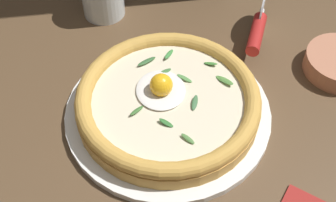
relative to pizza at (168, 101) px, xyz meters
The scene contains 4 objects.
ground_plane 0.06m from the pizza, 51.87° to the right, with size 2.40×2.40×0.03m, color brown.
pizza_plate 0.03m from the pizza, 155.59° to the right, with size 0.31×0.31×0.01m, color white.
pizza is the anchor object (origin of this frame).
pizza_cutter 0.22m from the pizza, 50.52° to the right, with size 0.14×0.07×0.08m.
Camera 1 is at (-0.43, 0.07, 0.52)m, focal length 46.90 mm.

